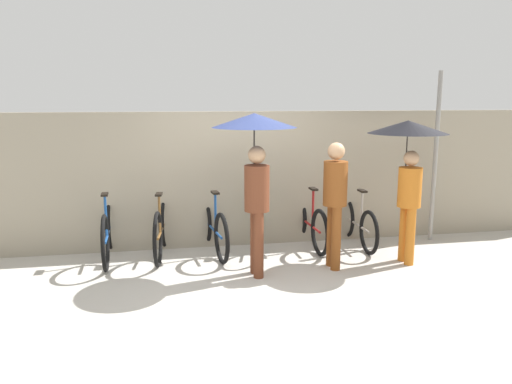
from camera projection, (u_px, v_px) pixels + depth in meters
ground_plane at (256, 286)px, 6.14m from camera, size 30.00×30.00×0.00m
back_wall at (234, 179)px, 7.71m from camera, size 12.12×0.12×2.08m
parked_bicycle_0 at (108, 232)px, 7.11m from camera, size 0.44×1.79×1.05m
parked_bicycle_1 at (162, 229)px, 7.27m from camera, size 0.44×1.72×0.97m
parked_bicycle_2 at (213, 228)px, 7.43m from camera, size 0.44×1.77×1.08m
parked_bicycle_3 at (261, 225)px, 7.64m from camera, size 0.57×1.71×1.11m
parked_bicycle_4 at (309, 223)px, 7.76m from camera, size 0.44×1.73×1.07m
parked_bicycle_5 at (357, 223)px, 7.81m from camera, size 0.44×1.63×1.06m
pedestrian_leading at (255, 146)px, 6.30m from camera, size 1.08×1.08×2.10m
pedestrian_center at (335, 195)px, 6.63m from camera, size 0.32×0.32×1.71m
pedestrian_trailing at (408, 149)px, 6.83m from camera, size 1.09×1.09×1.98m
awning_pole at (435, 158)px, 7.91m from camera, size 0.07×0.07×2.70m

